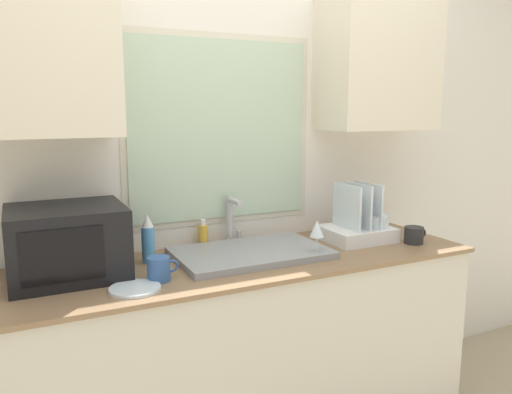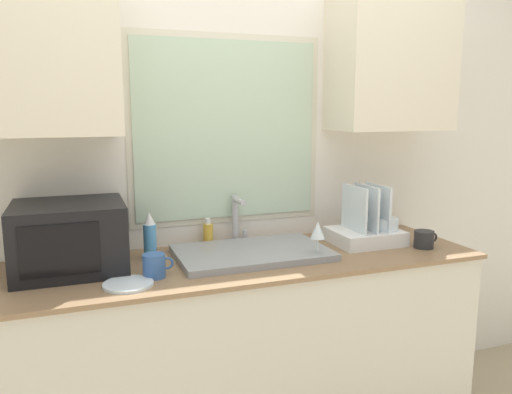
{
  "view_description": "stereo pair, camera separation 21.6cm",
  "coord_description": "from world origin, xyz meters",
  "px_view_note": "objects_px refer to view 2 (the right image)",
  "views": [
    {
      "loc": [
        -0.9,
        -1.63,
        1.55
      ],
      "look_at": [
        0.02,
        0.28,
        1.17
      ],
      "focal_mm": 35.0,
      "sensor_mm": 36.0,
      "label": 1
    },
    {
      "loc": [
        -0.71,
        -1.72,
        1.55
      ],
      "look_at": [
        0.02,
        0.28,
        1.17
      ],
      "focal_mm": 35.0,
      "sensor_mm": 36.0,
      "label": 2
    }
  ],
  "objects_px": {
    "spray_bottle": "(150,237)",
    "soap_bottle": "(208,234)",
    "wine_glass": "(318,232)",
    "mug_near_sink": "(154,266)",
    "faucet": "(237,216)",
    "microwave": "(69,237)",
    "dish_rack": "(367,229)"
  },
  "relations": [
    {
      "from": "spray_bottle",
      "to": "microwave",
      "type": "bearing_deg",
      "value": -172.6
    },
    {
      "from": "mug_near_sink",
      "to": "wine_glass",
      "type": "height_order",
      "value": "wine_glass"
    },
    {
      "from": "dish_rack",
      "to": "mug_near_sink",
      "type": "bearing_deg",
      "value": -171.94
    },
    {
      "from": "faucet",
      "to": "microwave",
      "type": "relative_size",
      "value": 0.55
    },
    {
      "from": "dish_rack",
      "to": "soap_bottle",
      "type": "bearing_deg",
      "value": 162.81
    },
    {
      "from": "soap_bottle",
      "to": "spray_bottle",
      "type": "bearing_deg",
      "value": -155.97
    },
    {
      "from": "faucet",
      "to": "spray_bottle",
      "type": "xyz_separation_m",
      "value": [
        -0.44,
        -0.12,
        -0.03
      ]
    },
    {
      "from": "microwave",
      "to": "spray_bottle",
      "type": "bearing_deg",
      "value": 7.4
    },
    {
      "from": "spray_bottle",
      "to": "wine_glass",
      "type": "distance_m",
      "value": 0.74
    },
    {
      "from": "dish_rack",
      "to": "wine_glass",
      "type": "height_order",
      "value": "dish_rack"
    },
    {
      "from": "mug_near_sink",
      "to": "wine_glass",
      "type": "relative_size",
      "value": 0.71
    },
    {
      "from": "microwave",
      "to": "dish_rack",
      "type": "height_order",
      "value": "dish_rack"
    },
    {
      "from": "wine_glass",
      "to": "spray_bottle",
      "type": "bearing_deg",
      "value": 158.99
    },
    {
      "from": "spray_bottle",
      "to": "soap_bottle",
      "type": "bearing_deg",
      "value": 24.03
    },
    {
      "from": "dish_rack",
      "to": "wine_glass",
      "type": "distance_m",
      "value": 0.4
    },
    {
      "from": "faucet",
      "to": "mug_near_sink",
      "type": "height_order",
      "value": "faucet"
    },
    {
      "from": "soap_bottle",
      "to": "microwave",
      "type": "bearing_deg",
      "value": -164.35
    },
    {
      "from": "faucet",
      "to": "wine_glass",
      "type": "distance_m",
      "value": 0.46
    },
    {
      "from": "wine_glass",
      "to": "mug_near_sink",
      "type": "bearing_deg",
      "value": 178.81
    },
    {
      "from": "soap_bottle",
      "to": "wine_glass",
      "type": "relative_size",
      "value": 0.78
    },
    {
      "from": "microwave",
      "to": "soap_bottle",
      "type": "height_order",
      "value": "microwave"
    },
    {
      "from": "dish_rack",
      "to": "soap_bottle",
      "type": "xyz_separation_m",
      "value": [
        -0.75,
        0.23,
        -0.01
      ]
    },
    {
      "from": "spray_bottle",
      "to": "soap_bottle",
      "type": "xyz_separation_m",
      "value": [
        0.3,
        0.13,
        -0.04
      ]
    },
    {
      "from": "spray_bottle",
      "to": "mug_near_sink",
      "type": "relative_size",
      "value": 1.74
    },
    {
      "from": "dish_rack",
      "to": "mug_near_sink",
      "type": "relative_size",
      "value": 2.68
    },
    {
      "from": "soap_bottle",
      "to": "faucet",
      "type": "bearing_deg",
      "value": -5.36
    },
    {
      "from": "faucet",
      "to": "mug_near_sink",
      "type": "xyz_separation_m",
      "value": [
        -0.46,
        -0.37,
        -0.09
      ]
    },
    {
      "from": "dish_rack",
      "to": "spray_bottle",
      "type": "xyz_separation_m",
      "value": [
        -1.05,
        0.1,
        0.03
      ]
    },
    {
      "from": "microwave",
      "to": "spray_bottle",
      "type": "xyz_separation_m",
      "value": [
        0.33,
        0.04,
        -0.04
      ]
    },
    {
      "from": "faucet",
      "to": "soap_bottle",
      "type": "height_order",
      "value": "faucet"
    },
    {
      "from": "microwave",
      "to": "spray_bottle",
      "type": "height_order",
      "value": "microwave"
    },
    {
      "from": "spray_bottle",
      "to": "soap_bottle",
      "type": "height_order",
      "value": "spray_bottle"
    }
  ]
}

